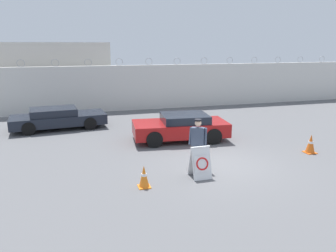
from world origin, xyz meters
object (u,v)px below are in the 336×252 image
Objects in this scene: barricade_sign at (200,162)px; security_guard at (198,141)px; parked_car_front_coupe at (58,118)px; parked_car_rear_sedan at (181,127)px; traffic_cone_near at (144,177)px; traffic_cone_mid at (311,144)px.

security_guard reaches higher than barricade_sign.
barricade_sign is 0.92m from security_guard.
parked_car_rear_sedan reaches higher than parked_car_front_coupe.
parked_car_rear_sedan is at bearing -40.38° from parked_car_front_coupe.
parked_car_rear_sedan is at bearing -70.14° from security_guard.
traffic_cone_near is 0.91× the size of traffic_cone_mid.
parked_car_rear_sedan reaches higher than barricade_sign.
traffic_cone_near is at bearing -173.15° from barricade_sign.
barricade_sign is at bearing 85.62° from parked_car_rear_sedan.
parked_car_rear_sedan is (0.56, 3.54, -0.37)m from security_guard.
parked_car_front_coupe is at bearing -29.22° from parked_car_rear_sedan.
barricade_sign is at bearing 105.07° from security_guard.
security_guard is at bearing 25.67° from traffic_cone_near.
barricade_sign is 1.96m from traffic_cone_near.
barricade_sign reaches higher than traffic_cone_mid.
traffic_cone_near is at bearing 65.01° from parked_car_rear_sedan.
barricade_sign reaches higher than traffic_cone_near.
parked_car_rear_sedan is (-4.43, 3.19, 0.25)m from traffic_cone_mid.
barricade_sign is at bearing -167.84° from traffic_cone_mid.
traffic_cone_near is 7.25m from traffic_cone_mid.
security_guard is at bearing 86.48° from parked_car_rear_sedan.
traffic_cone_near is at bearing 54.50° from security_guard.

